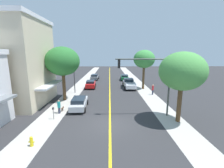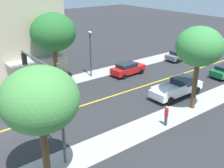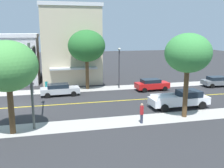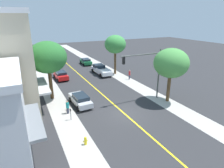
{
  "view_description": "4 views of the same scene",
  "coord_description": "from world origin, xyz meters",
  "px_view_note": "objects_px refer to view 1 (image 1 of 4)",
  "views": [
    {
      "loc": [
        -0.02,
        -13.98,
        6.97
      ],
      "look_at": [
        0.38,
        11.49,
        1.84
      ],
      "focal_mm": 24.41,
      "sensor_mm": 36.0,
      "label": 1
    },
    {
      "loc": [
        20.47,
        -4.49,
        11.74
      ],
      "look_at": [
        0.39,
        10.97,
        1.54
      ],
      "focal_mm": 44.09,
      "sensor_mm": 36.0,
      "label": 2
    },
    {
      "loc": [
        26.92,
        3.96,
        7.82
      ],
      "look_at": [
        -0.17,
        10.41,
        1.95
      ],
      "focal_mm": 40.67,
      "sensor_mm": 36.0,
      "label": 3
    },
    {
      "loc": [
        -10.16,
        -17.27,
        10.79
      ],
      "look_at": [
        1.99,
        7.54,
        1.07
      ],
      "focal_mm": 30.47,
      "sensor_mm": 36.0,
      "label": 4
    }
  ],
  "objects_px": {
    "street_tree_right_corner": "(182,71)",
    "red_sedan_left_curb": "(91,84)",
    "parking_meter": "(53,111)",
    "pedestrian_red_shirt": "(153,89)",
    "silver_sedan_left_curb": "(79,103)",
    "street_tree_left_near": "(144,59)",
    "traffic_light_mast": "(153,75)",
    "street_tree_left_far": "(63,61)",
    "grey_sedan_left_curb": "(95,77)",
    "pedestrian_teal_shirt": "(59,106)",
    "fire_hydrant": "(31,141)",
    "white_pickup_truck": "(129,83)",
    "green_sedan_right_curb": "(125,77)",
    "small_dog": "(62,108)",
    "street_lamp": "(74,73)"
  },
  "relations": [
    {
      "from": "street_tree_right_corner",
      "to": "red_sedan_left_curb",
      "type": "distance_m",
      "value": 19.93
    },
    {
      "from": "parking_meter",
      "to": "pedestrian_red_shirt",
      "type": "xyz_separation_m",
      "value": [
        13.42,
        9.76,
        0.06
      ]
    },
    {
      "from": "silver_sedan_left_curb",
      "to": "street_tree_left_near",
      "type": "bearing_deg",
      "value": -46.52
    },
    {
      "from": "street_tree_right_corner",
      "to": "street_tree_left_near",
      "type": "bearing_deg",
      "value": 91.62
    },
    {
      "from": "traffic_light_mast",
      "to": "red_sedan_left_curb",
      "type": "height_order",
      "value": "traffic_light_mast"
    },
    {
      "from": "street_tree_left_far",
      "to": "parking_meter",
      "type": "height_order",
      "value": "street_tree_left_far"
    },
    {
      "from": "street_tree_right_corner",
      "to": "grey_sedan_left_curb",
      "type": "xyz_separation_m",
      "value": [
        -11.17,
        26.13,
        -4.47
      ]
    },
    {
      "from": "silver_sedan_left_curb",
      "to": "red_sedan_left_curb",
      "type": "bearing_deg",
      "value": -2.57
    },
    {
      "from": "pedestrian_teal_shirt",
      "to": "fire_hydrant",
      "type": "bearing_deg",
      "value": -78.63
    },
    {
      "from": "white_pickup_truck",
      "to": "pedestrian_red_shirt",
      "type": "bearing_deg",
      "value": -149.08
    },
    {
      "from": "green_sedan_right_curb",
      "to": "pedestrian_red_shirt",
      "type": "relative_size",
      "value": 2.56
    },
    {
      "from": "small_dog",
      "to": "fire_hydrant",
      "type": "bearing_deg",
      "value": -176.94
    },
    {
      "from": "red_sedan_left_curb",
      "to": "green_sedan_right_curb",
      "type": "distance_m",
      "value": 12.04
    },
    {
      "from": "red_sedan_left_curb",
      "to": "pedestrian_teal_shirt",
      "type": "height_order",
      "value": "pedestrian_teal_shirt"
    },
    {
      "from": "street_lamp",
      "to": "street_tree_left_near",
      "type": "bearing_deg",
      "value": 12.17
    },
    {
      "from": "street_tree_left_near",
      "to": "silver_sedan_left_curb",
      "type": "distance_m",
      "value": 16.09
    },
    {
      "from": "parking_meter",
      "to": "street_lamp",
      "type": "relative_size",
      "value": 0.24
    },
    {
      "from": "street_tree_right_corner",
      "to": "parking_meter",
      "type": "distance_m",
      "value": 13.87
    },
    {
      "from": "street_lamp",
      "to": "pedestrian_red_shirt",
      "type": "xyz_separation_m",
      "value": [
        13.67,
        -1.64,
        -2.56
      ]
    },
    {
      "from": "silver_sedan_left_curb",
      "to": "pedestrian_red_shirt",
      "type": "distance_m",
      "value": 13.06
    },
    {
      "from": "street_tree_left_near",
      "to": "fire_hydrant",
      "type": "xyz_separation_m",
      "value": [
        -12.67,
        -19.06,
        -5.45
      ]
    },
    {
      "from": "traffic_light_mast",
      "to": "white_pickup_truck",
      "type": "xyz_separation_m",
      "value": [
        -0.72,
        14.44,
        -3.74
      ]
    },
    {
      "from": "street_lamp",
      "to": "silver_sedan_left_curb",
      "type": "relative_size",
      "value": 1.17
    },
    {
      "from": "red_sedan_left_curb",
      "to": "fire_hydrant",
      "type": "bearing_deg",
      "value": 171.7
    },
    {
      "from": "red_sedan_left_curb",
      "to": "parking_meter",
      "type": "bearing_deg",
      "value": 169.64
    },
    {
      "from": "street_lamp",
      "to": "white_pickup_truck",
      "type": "height_order",
      "value": "street_lamp"
    },
    {
      "from": "grey_sedan_left_curb",
      "to": "white_pickup_truck",
      "type": "xyz_separation_m",
      "value": [
        8.07,
        -10.14,
        0.13
      ]
    },
    {
      "from": "street_tree_right_corner",
      "to": "street_lamp",
      "type": "relative_size",
      "value": 1.29
    },
    {
      "from": "grey_sedan_left_curb",
      "to": "pedestrian_red_shirt",
      "type": "height_order",
      "value": "pedestrian_red_shirt"
    },
    {
      "from": "small_dog",
      "to": "green_sedan_right_curb",
      "type": "bearing_deg",
      "value": -19.71
    },
    {
      "from": "pedestrian_teal_shirt",
      "to": "small_dog",
      "type": "xyz_separation_m",
      "value": [
        0.14,
        0.75,
        -0.52
      ]
    },
    {
      "from": "street_tree_left_near",
      "to": "grey_sedan_left_curb",
      "type": "relative_size",
      "value": 1.67
    },
    {
      "from": "pedestrian_red_shirt",
      "to": "street_tree_right_corner",
      "type": "bearing_deg",
      "value": -142.74
    },
    {
      "from": "street_tree_left_near",
      "to": "grey_sedan_left_curb",
      "type": "height_order",
      "value": "street_tree_left_near"
    },
    {
      "from": "street_tree_right_corner",
      "to": "silver_sedan_left_curb",
      "type": "distance_m",
      "value": 12.55
    },
    {
      "from": "green_sedan_right_curb",
      "to": "small_dog",
      "type": "xyz_separation_m",
      "value": [
        -9.79,
        -21.98,
        -0.45
      ]
    },
    {
      "from": "street_tree_left_near",
      "to": "white_pickup_truck",
      "type": "bearing_deg",
      "value": 158.52
    },
    {
      "from": "red_sedan_left_curb",
      "to": "green_sedan_right_curb",
      "type": "xyz_separation_m",
      "value": [
        7.87,
        9.11,
        -0.04
      ]
    },
    {
      "from": "fire_hydrant",
      "to": "red_sedan_left_curb",
      "type": "distance_m",
      "value": 20.25
    },
    {
      "from": "traffic_light_mast",
      "to": "pedestrian_red_shirt",
      "type": "height_order",
      "value": "traffic_light_mast"
    },
    {
      "from": "silver_sedan_left_curb",
      "to": "grey_sedan_left_curb",
      "type": "height_order",
      "value": "silver_sedan_left_curb"
    },
    {
      "from": "silver_sedan_left_curb",
      "to": "pedestrian_red_shirt",
      "type": "bearing_deg",
      "value": -62.46
    },
    {
      "from": "parking_meter",
      "to": "grey_sedan_left_curb",
      "type": "height_order",
      "value": "grey_sedan_left_curb"
    },
    {
      "from": "grey_sedan_left_curb",
      "to": "red_sedan_left_curb",
      "type": "bearing_deg",
      "value": -177.28
    },
    {
      "from": "street_tree_right_corner",
      "to": "pedestrian_teal_shirt",
      "type": "xyz_separation_m",
      "value": [
        -13.08,
        2.38,
        -4.39
      ]
    },
    {
      "from": "street_tree_right_corner",
      "to": "green_sedan_right_curb",
      "type": "distance_m",
      "value": 25.7
    },
    {
      "from": "street_tree_left_near",
      "to": "street_tree_left_far",
      "type": "height_order",
      "value": "street_tree_left_far"
    },
    {
      "from": "parking_meter",
      "to": "white_pickup_truck",
      "type": "xyz_separation_m",
      "value": [
        10.05,
        15.26,
        0.01
      ]
    },
    {
      "from": "street_lamp",
      "to": "small_dog",
      "type": "height_order",
      "value": "street_lamp"
    },
    {
      "from": "street_tree_right_corner",
      "to": "street_tree_left_far",
      "type": "xyz_separation_m",
      "value": [
        -13.99,
        7.8,
        0.58
      ]
    }
  ]
}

